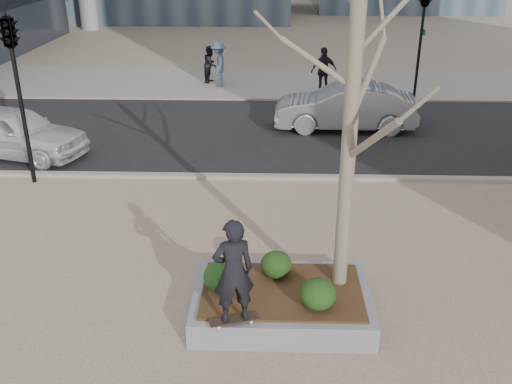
{
  "coord_description": "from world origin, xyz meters",
  "views": [
    {
      "loc": [
        0.81,
        -8.13,
        5.96
      ],
      "look_at": [
        0.5,
        2.0,
        1.4
      ],
      "focal_mm": 40.0,
      "sensor_mm": 36.0,
      "label": 1
    }
  ],
  "objects_px": {
    "skateboard": "(234,321)",
    "police_car": "(15,132)",
    "planter": "(282,303)",
    "skateboarder": "(233,272)"
  },
  "relations": [
    {
      "from": "skateboard",
      "to": "police_car",
      "type": "xyz_separation_m",
      "value": [
        -6.96,
        8.38,
        0.26
      ]
    },
    {
      "from": "skateboard",
      "to": "planter",
      "type": "bearing_deg",
      "value": 32.17
    },
    {
      "from": "skateboard",
      "to": "skateboarder",
      "type": "relative_size",
      "value": 0.45
    },
    {
      "from": "planter",
      "to": "skateboarder",
      "type": "height_order",
      "value": "skateboarder"
    },
    {
      "from": "skateboard",
      "to": "skateboarder",
      "type": "xyz_separation_m",
      "value": [
        -0.0,
        0.0,
        0.9
      ]
    },
    {
      "from": "planter",
      "to": "police_car",
      "type": "distance_m",
      "value": 10.77
    },
    {
      "from": "planter",
      "to": "skateboard",
      "type": "distance_m",
      "value": 1.19
    },
    {
      "from": "planter",
      "to": "skateboard",
      "type": "bearing_deg",
      "value": -130.58
    },
    {
      "from": "planter",
      "to": "police_car",
      "type": "height_order",
      "value": "police_car"
    },
    {
      "from": "skateboarder",
      "to": "skateboard",
      "type": "bearing_deg",
      "value": 163.02
    }
  ]
}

